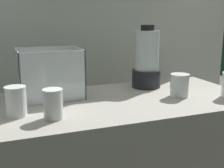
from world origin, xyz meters
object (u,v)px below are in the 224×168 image
object	(u,v)px
juice_cup_mango_left	(16,103)
juice_cup_mango_right	(180,87)
juice_cup_beet_middle	(53,106)
carrot_display_bin	(50,82)
blender_pitcher	(147,61)

from	to	relation	value
juice_cup_mango_left	juice_cup_mango_right	bearing A→B (deg)	1.07
juice_cup_mango_left	juice_cup_beet_middle	size ratio (longest dim) A/B	1.02
juice_cup_mango_right	juice_cup_beet_middle	bearing A→B (deg)	-171.22
carrot_display_bin	juice_cup_beet_middle	bearing A→B (deg)	-97.25
juice_cup_mango_right	carrot_display_bin	bearing A→B (deg)	160.03
carrot_display_bin	blender_pitcher	world-z (taller)	blender_pitcher
carrot_display_bin	juice_cup_mango_left	bearing A→B (deg)	-126.62
juice_cup_mango_left	blender_pitcher	bearing A→B (deg)	19.34
blender_pitcher	juice_cup_mango_left	world-z (taller)	blender_pitcher
blender_pitcher	juice_cup_mango_left	bearing A→B (deg)	-160.66
carrot_display_bin	juice_cup_beet_middle	distance (m)	0.32
juice_cup_mango_left	juice_cup_beet_middle	xyz separation A→B (m)	(0.13, -0.09, 0.00)
carrot_display_bin	juice_cup_mango_right	size ratio (longest dim) A/B	2.63
carrot_display_bin	blender_pitcher	bearing A→B (deg)	1.75
juice_cup_beet_middle	juice_cup_mango_right	world-z (taller)	juice_cup_beet_middle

